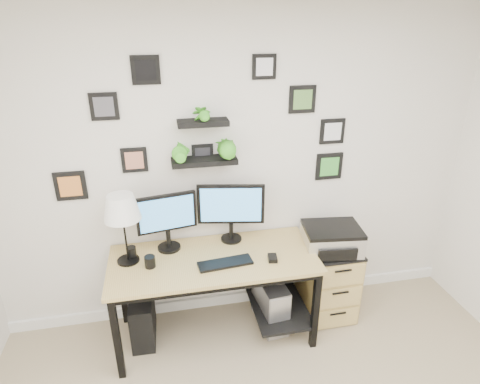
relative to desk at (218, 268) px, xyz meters
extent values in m
plane|color=silver|center=(0.25, 0.33, 0.67)|extent=(4.00, 0.00, 4.00)
cube|color=white|center=(0.25, 0.32, -0.58)|extent=(4.00, 0.03, 0.10)
cube|color=tan|center=(-0.04, -0.04, 0.11)|extent=(1.60, 0.70, 0.03)
cube|color=black|center=(-0.04, -0.04, 0.07)|extent=(1.54, 0.64, 0.05)
cube|color=black|center=(-0.04, 0.29, -0.17)|extent=(1.44, 0.02, 0.41)
cube|color=black|center=(0.51, -0.04, -0.45)|extent=(0.45, 0.63, 0.03)
cube|color=black|center=(-0.79, -0.34, -0.27)|extent=(0.05, 0.05, 0.72)
cube|color=black|center=(-0.79, 0.26, -0.27)|extent=(0.05, 0.05, 0.72)
cube|color=black|center=(0.71, -0.34, -0.27)|extent=(0.05, 0.05, 0.72)
cube|color=black|center=(0.71, 0.26, -0.27)|extent=(0.05, 0.05, 0.72)
cylinder|color=black|center=(-0.37, 0.17, 0.13)|extent=(0.21, 0.21, 0.02)
cylinder|color=black|center=(-0.37, 0.17, 0.22)|extent=(0.04, 0.04, 0.16)
cube|color=black|center=(-0.37, 0.17, 0.45)|extent=(0.47, 0.11, 0.30)
cube|color=#3F8CCC|center=(-0.36, 0.15, 0.45)|extent=(0.41, 0.08, 0.26)
cylinder|color=black|center=(0.15, 0.21, 0.13)|extent=(0.20, 0.20, 0.02)
cylinder|color=black|center=(0.15, 0.21, 0.21)|extent=(0.04, 0.04, 0.15)
cube|color=black|center=(0.15, 0.20, 0.46)|extent=(0.54, 0.13, 0.34)
cube|color=#3F8CCC|center=(0.14, 0.18, 0.46)|extent=(0.48, 0.09, 0.29)
cube|color=black|center=(0.04, -0.14, 0.13)|extent=(0.42, 0.17, 0.02)
cube|color=black|center=(0.40, -0.15, 0.14)|extent=(0.08, 0.11, 0.03)
cylinder|color=black|center=(-0.68, 0.05, 0.13)|extent=(0.17, 0.17, 0.02)
cylinder|color=black|center=(-0.68, 0.05, 0.38)|extent=(0.01, 0.01, 0.50)
cone|color=white|center=(-0.68, 0.05, 0.58)|extent=(0.27, 0.27, 0.19)
cylinder|color=black|center=(-0.52, -0.06, 0.17)|extent=(0.08, 0.08, 0.09)
cylinder|color=black|center=(-0.66, 0.09, 0.17)|extent=(0.07, 0.07, 0.10)
cube|color=black|center=(-0.63, 0.04, -0.42)|extent=(0.19, 0.41, 0.41)
cube|color=gray|center=(0.44, 0.00, -0.41)|extent=(0.23, 0.45, 0.43)
cube|color=silver|center=(0.47, -0.22, -0.41)|extent=(0.17, 0.03, 0.40)
cube|color=tan|center=(0.98, 0.06, -0.30)|extent=(0.42, 0.50, 0.65)
cube|color=black|center=(0.98, 0.06, 0.03)|extent=(0.43, 0.51, 0.02)
cube|color=tan|center=(0.98, -0.19, -0.52)|extent=(0.39, 0.02, 0.18)
cylinder|color=black|center=(0.98, -0.21, -0.46)|extent=(0.14, 0.02, 0.02)
cube|color=tan|center=(0.98, -0.19, -0.30)|extent=(0.39, 0.02, 0.18)
cylinder|color=black|center=(0.98, -0.21, -0.24)|extent=(0.14, 0.02, 0.02)
cube|color=tan|center=(0.98, -0.19, -0.08)|extent=(0.39, 0.02, 0.18)
cylinder|color=black|center=(0.98, -0.21, -0.02)|extent=(0.14, 0.02, 0.02)
cube|color=silver|center=(0.96, 0.02, 0.13)|extent=(0.50, 0.41, 0.18)
cube|color=black|center=(0.96, 0.02, 0.24)|extent=(0.50, 0.41, 0.03)
cube|color=black|center=(0.94, -0.17, 0.11)|extent=(0.31, 0.06, 0.10)
cube|color=black|center=(-0.05, 0.24, 0.82)|extent=(0.50, 0.18, 0.04)
cube|color=black|center=(-0.05, 0.23, 1.12)|extent=(0.38, 0.15, 0.04)
imported|color=green|center=(-0.22, 0.24, 0.98)|extent=(0.15, 0.12, 0.27)
imported|color=green|center=(0.12, 0.24, 0.98)|extent=(0.15, 0.15, 0.27)
imported|color=green|center=(-0.05, 0.23, 1.27)|extent=(0.13, 0.09, 0.25)
cube|color=black|center=(1.02, 0.32, 0.98)|extent=(0.21, 0.02, 0.21)
cube|color=silver|center=(1.02, 0.31, 0.98)|extent=(0.15, 0.00, 0.15)
cube|color=black|center=(1.02, 0.32, 0.67)|extent=(0.23, 0.02, 0.23)
cube|color=green|center=(1.02, 0.31, 0.67)|extent=(0.16, 0.00, 0.16)
cube|color=black|center=(-0.74, 0.32, 1.25)|extent=(0.20, 0.02, 0.20)
cube|color=#494850|center=(-0.74, 0.31, 1.25)|extent=(0.14, 0.00, 0.14)
cube|color=black|center=(-1.06, 0.32, 0.67)|extent=(0.23, 0.02, 0.23)
cube|color=orange|center=(-1.06, 0.31, 0.67)|extent=(0.16, 0.00, 0.16)
cube|color=black|center=(0.74, 0.32, 1.25)|extent=(0.21, 0.02, 0.21)
cube|color=#52813A|center=(0.74, 0.31, 1.25)|extent=(0.15, 0.00, 0.15)
cube|color=black|center=(-0.05, 0.32, 0.85)|extent=(0.17, 0.02, 0.17)
cube|color=#242328|center=(-0.05, 0.31, 0.85)|extent=(0.12, 0.00, 0.12)
cube|color=black|center=(-0.57, 0.32, 0.84)|extent=(0.19, 0.02, 0.19)
cube|color=#B46C53|center=(-0.57, 0.31, 0.84)|extent=(0.13, 0.00, 0.13)
cube|color=black|center=(-0.43, 0.32, 1.50)|extent=(0.20, 0.02, 0.20)
cube|color=black|center=(-0.43, 0.31, 1.50)|extent=(0.14, 0.00, 0.14)
cube|color=black|center=(0.43, 0.32, 1.50)|extent=(0.18, 0.02, 0.18)
cube|color=silver|center=(0.43, 0.31, 1.50)|extent=(0.13, 0.00, 0.13)
camera|label=1|loc=(-0.36, -2.65, 1.85)|focal=30.00mm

